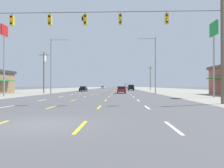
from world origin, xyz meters
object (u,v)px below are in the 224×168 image
object	(u,v)px
pole_sign_right_row_0	(214,39)
streetlight_left_row_0	(53,62)
box_truck_far_right_midfar	(126,85)
pole_sign_left_row_0	(4,44)
streetlight_right_row_0	(154,62)
sedan_inner_right_nearest	(121,90)
suv_far_right_mid	(131,87)
sedan_far_left_near	(83,89)
pole_sign_left_row_1	(44,64)
sedan_far_left_far	(103,87)

from	to	relation	value
pole_sign_right_row_0	streetlight_left_row_0	bearing A→B (deg)	156.39
box_truck_far_right_midfar	pole_sign_left_row_0	size ratio (longest dim) A/B	0.66
box_truck_far_right_midfar	streetlight_right_row_0	size ratio (longest dim) A/B	0.66
sedan_inner_right_nearest	streetlight_left_row_0	distance (m)	15.19
sedan_inner_right_nearest	suv_far_right_mid	xyz separation A→B (m)	(3.53, 27.87, 0.27)
sedan_far_left_near	streetlight_left_row_0	xyz separation A→B (m)	(-2.72, -19.41, 5.43)
sedan_far_left_near	pole_sign_left_row_0	bearing A→B (deg)	-104.40
sedan_far_left_near	pole_sign_left_row_1	xyz separation A→B (m)	(-8.87, -6.94, 6.38)
suv_far_right_mid	pole_sign_left_row_1	distance (m)	31.13
streetlight_left_row_0	pole_sign_left_row_1	bearing A→B (deg)	116.28
streetlight_right_row_0	suv_far_right_mid	bearing A→B (deg)	94.73
pole_sign_left_row_0	streetlight_left_row_0	xyz separation A→B (m)	(4.62, 9.18, -1.77)
sedan_inner_right_nearest	suv_far_right_mid	world-z (taller)	suv_far_right_mid
pole_sign_left_row_0	streetlight_left_row_0	distance (m)	10.43
pole_sign_left_row_1	pole_sign_right_row_0	size ratio (longest dim) A/B	0.91
suv_far_right_mid	pole_sign_left_row_0	world-z (taller)	pole_sign_left_row_0
suv_far_right_mid	box_truck_far_right_midfar	distance (m)	54.54
sedan_inner_right_nearest	pole_sign_left_row_1	bearing A→B (deg)	157.90
pole_sign_left_row_1	streetlight_right_row_0	size ratio (longest dim) A/B	0.87
box_truck_far_right_midfar	sedan_far_left_far	bearing A→B (deg)	164.91
pole_sign_right_row_0	pole_sign_left_row_0	bearing A→B (deg)	175.89
sedan_inner_right_nearest	box_truck_far_right_midfar	size ratio (longest dim) A/B	0.62
sedan_far_left_near	pole_sign_left_row_1	size ratio (longest dim) A/B	0.48
sedan_inner_right_nearest	pole_sign_right_row_0	xyz separation A→B (m)	(12.59, -15.88, 7.22)
pole_sign_right_row_0	streetlight_right_row_0	distance (m)	13.17
sedan_far_left_far	streetlight_right_row_0	xyz separation A→B (m)	(17.05, -90.79, 5.42)
sedan_far_left_near	box_truck_far_right_midfar	size ratio (longest dim) A/B	0.62
box_truck_far_right_midfar	pole_sign_left_row_1	xyz separation A→B (m)	(-23.15, -74.44, 5.30)
pole_sign_left_row_0	pole_sign_left_row_1	xyz separation A→B (m)	(-1.54, 21.64, -0.81)
sedan_far_left_far	streetlight_right_row_0	world-z (taller)	streetlight_right_row_0
suv_far_right_mid	pole_sign_right_row_0	world-z (taller)	pole_sign_right_row_0
sedan_far_left_far	suv_far_right_mid	bearing A→B (deg)	-76.17
sedan_far_left_near	pole_sign_right_row_0	size ratio (longest dim) A/B	0.43
suv_far_right_mid	streetlight_left_row_0	bearing A→B (deg)	-117.67
pole_sign_right_row_0	pole_sign_left_row_1	bearing A→B (deg)	143.47
sedan_far_left_far	box_truck_far_right_midfar	bearing A→B (deg)	-15.09
sedan_inner_right_nearest	sedan_far_left_far	bearing A→B (deg)	97.17
box_truck_far_right_midfar	pole_sign_left_row_1	world-z (taller)	pole_sign_left_row_1
box_truck_far_right_midfar	sedan_inner_right_nearest	bearing A→B (deg)	-92.46
sedan_inner_right_nearest	pole_sign_left_row_0	bearing A→B (deg)	-142.87
streetlight_left_row_0	streetlight_right_row_0	bearing A→B (deg)	0.00
box_truck_far_right_midfar	pole_sign_right_row_0	bearing A→B (deg)	-84.74
box_truck_far_right_midfar	sedan_far_left_far	world-z (taller)	box_truck_far_right_midfar
pole_sign_right_row_0	streetlight_left_row_0	world-z (taller)	streetlight_left_row_0
sedan_far_left_far	pole_sign_left_row_0	bearing A→B (deg)	-94.13
pole_sign_left_row_1	sedan_far_left_near	bearing A→B (deg)	38.04
suv_far_right_mid	pole_sign_left_row_0	xyz separation A→B (m)	(-21.60, -41.55, 6.92)
sedan_far_left_near	box_truck_far_right_midfar	bearing A→B (deg)	78.06
sedan_far_left_near	streetlight_right_row_0	size ratio (longest dim) A/B	0.41
sedan_inner_right_nearest	sedan_far_left_far	world-z (taller)	same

